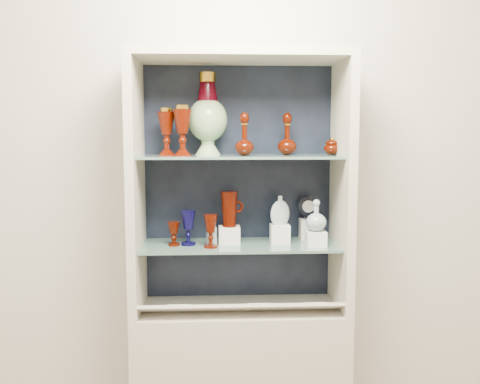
{
  "coord_description": "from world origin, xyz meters",
  "views": [
    {
      "loc": [
        -0.12,
        -0.94,
        1.57
      ],
      "look_at": [
        0.0,
        1.53,
        1.3
      ],
      "focal_mm": 40.0,
      "sensor_mm": 36.0,
      "label": 1
    }
  ],
  "objects_px": {
    "cobalt_goblet": "(188,228)",
    "lidded_bowl": "(332,146)",
    "ruby_decanter_b": "(287,133)",
    "ruby_goblet_tall": "(211,231)",
    "clear_square_bottle": "(211,232)",
    "pedestal_lamp_left": "(166,132)",
    "pedestal_lamp_right": "(182,130)",
    "clear_round_decanter": "(316,216)",
    "ruby_goblet_small": "(174,234)",
    "enamel_urn": "(208,114)",
    "cameo_medallion": "(308,207)",
    "flat_flask": "(280,210)",
    "ruby_decanter_a": "(244,131)",
    "ruby_pitcher": "(229,209)"
  },
  "relations": [
    {
      "from": "clear_square_bottle",
      "to": "lidded_bowl",
      "type": "bearing_deg",
      "value": 4.81
    },
    {
      "from": "pedestal_lamp_right",
      "to": "cameo_medallion",
      "type": "height_order",
      "value": "pedestal_lamp_right"
    },
    {
      "from": "ruby_goblet_tall",
      "to": "ruby_goblet_small",
      "type": "xyz_separation_m",
      "value": [
        -0.17,
        0.05,
        -0.02
      ]
    },
    {
      "from": "ruby_goblet_small",
      "to": "clear_round_decanter",
      "type": "relative_size",
      "value": 0.79
    },
    {
      "from": "ruby_goblet_small",
      "to": "cameo_medallion",
      "type": "xyz_separation_m",
      "value": [
        0.65,
        0.13,
        0.1
      ]
    },
    {
      "from": "ruby_decanter_a",
      "to": "ruby_pitcher",
      "type": "bearing_deg",
      "value": 137.24
    },
    {
      "from": "ruby_decanter_b",
      "to": "flat_flask",
      "type": "distance_m",
      "value": 0.37
    },
    {
      "from": "cobalt_goblet",
      "to": "clear_square_bottle",
      "type": "xyz_separation_m",
      "value": [
        0.11,
        -0.0,
        -0.02
      ]
    },
    {
      "from": "clear_round_decanter",
      "to": "ruby_pitcher",
      "type": "bearing_deg",
      "value": 168.47
    },
    {
      "from": "cobalt_goblet",
      "to": "ruby_decanter_b",
      "type": "bearing_deg",
      "value": 5.01
    },
    {
      "from": "cobalt_goblet",
      "to": "lidded_bowl",
      "type": "bearing_deg",
      "value": 3.87
    },
    {
      "from": "flat_flask",
      "to": "lidded_bowl",
      "type": "bearing_deg",
      "value": -16.03
    },
    {
      "from": "clear_square_bottle",
      "to": "ruby_goblet_small",
      "type": "bearing_deg",
      "value": -176.25
    },
    {
      "from": "cobalt_goblet",
      "to": "ruby_goblet_tall",
      "type": "distance_m",
      "value": 0.12
    },
    {
      "from": "pedestal_lamp_left",
      "to": "enamel_urn",
      "type": "xyz_separation_m",
      "value": [
        0.19,
        0.04,
        0.08
      ]
    },
    {
      "from": "ruby_goblet_small",
      "to": "cameo_medallion",
      "type": "bearing_deg",
      "value": 11.0
    },
    {
      "from": "cobalt_goblet",
      "to": "ruby_pitcher",
      "type": "distance_m",
      "value": 0.21
    },
    {
      "from": "clear_round_decanter",
      "to": "flat_flask",
      "type": "bearing_deg",
      "value": 156.42
    },
    {
      "from": "ruby_decanter_b",
      "to": "ruby_goblet_small",
      "type": "height_order",
      "value": "ruby_decanter_b"
    },
    {
      "from": "ruby_decanter_a",
      "to": "cobalt_goblet",
      "type": "bearing_deg",
      "value": 172.49
    },
    {
      "from": "lidded_bowl",
      "to": "cameo_medallion",
      "type": "bearing_deg",
      "value": 145.23
    },
    {
      "from": "pedestal_lamp_left",
      "to": "pedestal_lamp_right",
      "type": "distance_m",
      "value": 0.09
    },
    {
      "from": "pedestal_lamp_left",
      "to": "cobalt_goblet",
      "type": "xyz_separation_m",
      "value": [
        0.1,
        -0.04,
        -0.45
      ]
    },
    {
      "from": "clear_square_bottle",
      "to": "cameo_medallion",
      "type": "relative_size",
      "value": 1.08
    },
    {
      "from": "enamel_urn",
      "to": "ruby_goblet_small",
      "type": "distance_m",
      "value": 0.59
    },
    {
      "from": "pedestal_lamp_right",
      "to": "clear_round_decanter",
      "type": "distance_m",
      "value": 0.73
    },
    {
      "from": "enamel_urn",
      "to": "cobalt_goblet",
      "type": "xyz_separation_m",
      "value": [
        -0.09,
        -0.07,
        -0.53
      ]
    },
    {
      "from": "pedestal_lamp_left",
      "to": "cobalt_goblet",
      "type": "bearing_deg",
      "value": -21.22
    },
    {
      "from": "pedestal_lamp_left",
      "to": "cameo_medallion",
      "type": "relative_size",
      "value": 1.88
    },
    {
      "from": "ruby_decanter_b",
      "to": "clear_square_bottle",
      "type": "bearing_deg",
      "value": -173.17
    },
    {
      "from": "pedestal_lamp_left",
      "to": "enamel_urn",
      "type": "relative_size",
      "value": 0.57
    },
    {
      "from": "cobalt_goblet",
      "to": "clear_round_decanter",
      "type": "xyz_separation_m",
      "value": [
        0.59,
        -0.05,
        0.06
      ]
    },
    {
      "from": "pedestal_lamp_left",
      "to": "ruby_decanter_a",
      "type": "height_order",
      "value": "ruby_decanter_a"
    },
    {
      "from": "flat_flask",
      "to": "pedestal_lamp_left",
      "type": "bearing_deg",
      "value": 154.81
    },
    {
      "from": "cameo_medallion",
      "to": "pedestal_lamp_right",
      "type": "bearing_deg",
      "value": -165.84
    },
    {
      "from": "enamel_urn",
      "to": "ruby_goblet_tall",
      "type": "xyz_separation_m",
      "value": [
        0.01,
        -0.14,
        -0.54
      ]
    },
    {
      "from": "flat_flask",
      "to": "clear_round_decanter",
      "type": "height_order",
      "value": "flat_flask"
    },
    {
      "from": "enamel_urn",
      "to": "lidded_bowl",
      "type": "bearing_deg",
      "value": -2.63
    },
    {
      "from": "clear_square_bottle",
      "to": "flat_flask",
      "type": "distance_m",
      "value": 0.34
    },
    {
      "from": "pedestal_lamp_right",
      "to": "ruby_goblet_tall",
      "type": "xyz_separation_m",
      "value": [
        0.13,
        -0.05,
        -0.46
      ]
    },
    {
      "from": "pedestal_lamp_left",
      "to": "ruby_decanter_a",
      "type": "xyz_separation_m",
      "value": [
        0.36,
        -0.07,
        0.0
      ]
    },
    {
      "from": "enamel_urn",
      "to": "ruby_goblet_tall",
      "type": "bearing_deg",
      "value": -85.19
    },
    {
      "from": "cobalt_goblet",
      "to": "ruby_pitcher",
      "type": "relative_size",
      "value": 0.96
    },
    {
      "from": "ruby_goblet_tall",
      "to": "clear_square_bottle",
      "type": "height_order",
      "value": "ruby_goblet_tall"
    },
    {
      "from": "clear_round_decanter",
      "to": "cameo_medallion",
      "type": "distance_m",
      "value": 0.17
    },
    {
      "from": "cobalt_goblet",
      "to": "pedestal_lamp_left",
      "type": "bearing_deg",
      "value": 158.78
    },
    {
      "from": "ruby_goblet_tall",
      "to": "clear_square_bottle",
      "type": "relative_size",
      "value": 1.22
    },
    {
      "from": "pedestal_lamp_right",
      "to": "ruby_decanter_a",
      "type": "xyz_separation_m",
      "value": [
        0.28,
        -0.02,
        -0.0
      ]
    },
    {
      "from": "ruby_goblet_tall",
      "to": "clear_round_decanter",
      "type": "height_order",
      "value": "clear_round_decanter"
    },
    {
      "from": "ruby_pitcher",
      "to": "ruby_decanter_a",
      "type": "bearing_deg",
      "value": -59.43
    }
  ]
}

